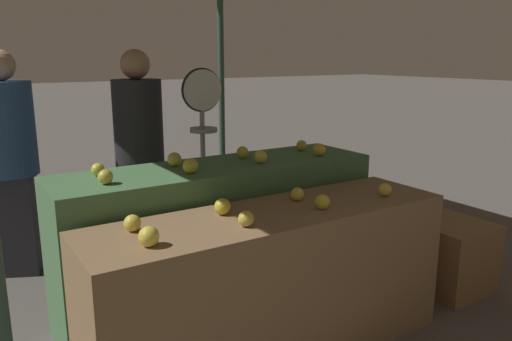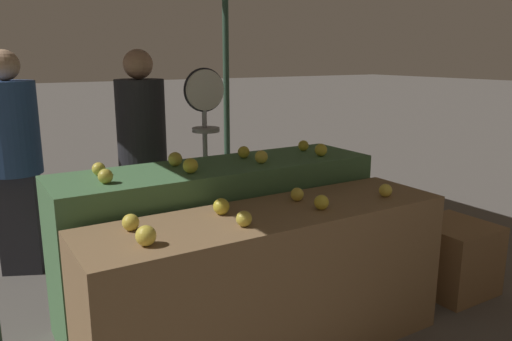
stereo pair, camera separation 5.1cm
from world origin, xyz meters
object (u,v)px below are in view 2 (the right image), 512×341
Objects in this scene: person_customer_left at (13,150)px; wooden_crate_side at (452,257)px; person_vendor_at_scale at (142,144)px; produce_scale at (205,124)px.

person_customer_left is 3.41× the size of wooden_crate_side.
produce_scale is at bearing 155.86° from person_vendor_at_scale.
person_vendor_at_scale is at bearing -174.87° from person_customer_left.
produce_scale is 1.97m from wooden_crate_side.
person_vendor_at_scale is 0.91m from person_customer_left.
produce_scale reaches higher than wooden_crate_side.
produce_scale is 0.92× the size of person_customer_left.
wooden_crate_side is at bearing 168.07° from person_customer_left.
person_vendor_at_scale is 2.38m from wooden_crate_side.
produce_scale is at bearing 136.18° from wooden_crate_side.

